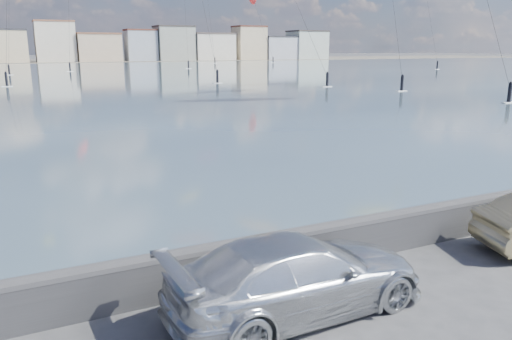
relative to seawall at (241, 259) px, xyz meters
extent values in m
cube|color=#354E5D|center=(0.00, 88.80, -0.58)|extent=(500.00, 177.00, 0.00)
cube|color=#4C473D|center=(0.00, 197.30, -0.57)|extent=(500.00, 60.00, 0.00)
cube|color=#28282B|center=(0.00, 0.00, -0.13)|extent=(400.00, 0.35, 0.90)
cylinder|color=#28282B|center=(0.00, 0.00, 0.32)|extent=(400.00, 0.36, 0.36)
cube|color=beige|center=(-6.00, 183.30, 4.67)|extent=(16.00, 13.00, 10.50)
cube|color=beige|center=(11.00, 183.30, 6.17)|extent=(13.00, 10.00, 13.50)
cube|color=brown|center=(11.00, 183.30, 13.22)|extent=(13.26, 10.20, 0.60)
cube|color=#CCB293|center=(25.50, 183.30, 4.17)|extent=(15.00, 12.00, 9.50)
cube|color=brown|center=(25.50, 183.30, 9.22)|extent=(15.30, 12.24, 0.60)
cube|color=#9EA8B7|center=(41.00, 183.30, 4.92)|extent=(11.00, 9.00, 11.00)
cube|color=#562D23|center=(41.00, 183.30, 10.72)|extent=(11.22, 9.18, 0.60)
cube|color=gray|center=(54.00, 183.30, 5.67)|extent=(14.00, 11.00, 12.50)
cube|color=#383330|center=(54.00, 183.30, 12.22)|extent=(14.28, 11.22, 0.60)
cube|color=silver|center=(69.50, 183.30, 4.42)|extent=(16.00, 12.00, 10.00)
cube|color=#4C423D|center=(69.50, 183.30, 9.72)|extent=(16.32, 12.24, 0.60)
cube|color=beige|center=(86.00, 183.30, 5.92)|extent=(12.00, 10.00, 13.00)
cube|color=#562D23|center=(86.00, 183.30, 12.72)|extent=(12.24, 10.20, 0.60)
cube|color=#B2B7C6|center=(99.50, 183.30, 3.92)|extent=(14.00, 11.00, 9.00)
cube|color=#2D2D33|center=(99.50, 183.30, 8.72)|extent=(14.28, 11.22, 0.60)
cube|color=#B7C6BC|center=(114.00, 183.30, 5.17)|extent=(15.00, 12.00, 11.50)
cube|color=#383330|center=(114.00, 183.30, 11.22)|extent=(15.30, 12.24, 0.60)
imported|color=silver|center=(0.52, -1.58, 0.20)|extent=(5.43, 2.39, 1.55)
cube|color=white|center=(37.72, 22.63, -0.53)|extent=(1.40, 0.42, 0.08)
cylinder|color=black|center=(37.72, 22.63, 0.37)|extent=(0.36, 0.36, 1.70)
sphere|color=black|center=(37.72, 22.63, 1.27)|extent=(0.28, 0.28, 0.28)
cube|color=white|center=(37.46, 36.90, -0.53)|extent=(1.40, 0.42, 0.08)
cylinder|color=black|center=(37.46, 36.90, 0.37)|extent=(0.36, 0.36, 1.70)
sphere|color=black|center=(37.46, 36.90, 1.27)|extent=(0.28, 0.28, 0.28)
cylinder|color=black|center=(39.00, 40.91, 8.93)|extent=(3.12, 8.06, 16.44)
cube|color=white|center=(86.27, 79.64, -0.53)|extent=(1.40, 0.42, 0.08)
cylinder|color=black|center=(86.27, 79.64, 0.37)|extent=(0.36, 0.36, 1.70)
sphere|color=black|center=(86.27, 79.64, 1.27)|extent=(0.28, 0.28, 0.28)
cube|color=white|center=(7.39, 105.79, -0.53)|extent=(1.40, 0.42, 0.08)
cylinder|color=black|center=(7.39, 105.79, 0.37)|extent=(0.36, 0.36, 1.70)
sphere|color=black|center=(7.39, 105.79, 1.27)|extent=(0.28, 0.28, 0.28)
cylinder|color=black|center=(8.34, 109.33, 9.35)|extent=(1.94, 7.11, 17.27)
cube|color=white|center=(-4.73, 65.09, -0.53)|extent=(1.40, 0.42, 0.08)
cylinder|color=black|center=(-4.73, 65.09, 0.37)|extent=(0.36, 0.36, 1.70)
sphere|color=black|center=(-4.73, 65.09, 1.27)|extent=(0.28, 0.28, 0.28)
cube|color=white|center=(-4.35, 96.05, -0.53)|extent=(1.40, 0.42, 0.08)
cylinder|color=black|center=(-4.35, 96.05, 0.37)|extent=(0.36, 0.36, 1.70)
sphere|color=black|center=(-4.35, 96.05, 1.27)|extent=(0.28, 0.28, 0.28)
cube|color=white|center=(54.84, 142.52, -0.53)|extent=(1.40, 0.42, 0.08)
cylinder|color=black|center=(54.84, 142.52, 0.37)|extent=(0.36, 0.36, 1.70)
sphere|color=black|center=(54.84, 142.52, 1.27)|extent=(0.28, 0.28, 0.28)
cylinder|color=black|center=(55.50, 148.78, 16.47)|extent=(1.34, 12.54, 31.51)
cube|color=white|center=(34.70, 108.30, -0.53)|extent=(1.40, 0.42, 0.08)
cylinder|color=black|center=(34.70, 108.30, 0.37)|extent=(0.36, 0.36, 1.70)
sphere|color=black|center=(34.70, 108.30, 1.27)|extent=(0.28, 0.28, 0.28)
cube|color=white|center=(22.62, 58.70, -0.53)|extent=(1.40, 0.42, 0.08)
cylinder|color=black|center=(22.62, 58.70, 0.37)|extent=(0.36, 0.36, 1.70)
sphere|color=black|center=(22.62, 58.70, 1.27)|extent=(0.28, 0.28, 0.28)
cube|color=white|center=(74.71, 140.47, -0.53)|extent=(1.40, 0.42, 0.08)
cylinder|color=black|center=(74.71, 140.47, 0.37)|extent=(0.36, 0.36, 1.70)
sphere|color=black|center=(74.71, 140.47, 1.27)|extent=(0.28, 0.28, 0.28)
cylinder|color=black|center=(74.32, 147.68, 11.29)|extent=(0.81, 14.45, 21.16)
cube|color=white|center=(33.25, 46.38, -0.53)|extent=(1.40, 0.42, 0.08)
cylinder|color=black|center=(33.25, 46.38, 0.37)|extent=(0.36, 0.36, 1.70)
sphere|color=black|center=(33.25, 46.38, 1.27)|extent=(0.28, 0.28, 0.28)
camera|label=1|loc=(-4.13, -9.30, 4.53)|focal=35.00mm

